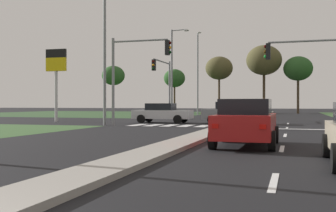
{
  "coord_description": "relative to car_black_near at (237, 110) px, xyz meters",
  "views": [
    {
      "loc": [
        3.84,
        -2.05,
        1.46
      ],
      "look_at": [
        -8.09,
        37.71,
        1.24
      ],
      "focal_mm": 44.6,
      "sensor_mm": 36.0,
      "label": 1
    }
  ],
  "objects": [
    {
      "name": "treeline_fifth",
      "position": [
        1.96,
        16.73,
        7.39
      ],
      "size": [
        5.42,
        5.42,
        10.49
      ],
      "color": "#423323",
      "rests_on": "ground"
    },
    {
      "name": "ground_plane",
      "position": [
        2.39,
        -16.96,
        -0.76
      ],
      "size": [
        200.0,
        200.0,
        0.0
      ],
      "primitive_type": "plane",
      "color": "black"
    },
    {
      "name": "lane_dash_second",
      "position": [
        5.89,
        -35.02,
        -0.75
      ],
      "size": [
        0.14,
        2.0,
        0.01
      ],
      "primitive_type": "cube",
      "color": "silver",
      "rests_on": "ground"
    },
    {
      "name": "treeline_second",
      "position": [
        -12.41,
        16.83,
        4.87
      ],
      "size": [
        3.5,
        3.5,
        7.16
      ],
      "color": "#423323",
      "rests_on": "ground"
    },
    {
      "name": "lane_dash_fifth",
      "position": [
        5.89,
        -17.02,
        -0.75
      ],
      "size": [
        0.14,
        2.0,
        0.01
      ],
      "primitive_type": "cube",
      "color": "silver",
      "rests_on": "ground"
    },
    {
      "name": "lane_dash_fourth",
      "position": [
        5.89,
        -23.02,
        -0.75
      ],
      "size": [
        0.14,
        2.0,
        0.01
      ],
      "primitive_type": "cube",
      "color": "silver",
      "rests_on": "ground"
    },
    {
      "name": "car_silver_second",
      "position": [
        -3.39,
        -18.47,
        0.01
      ],
      "size": [
        4.53,
        2.02,
        1.5
      ],
      "rotation": [
        0.0,
        0.0,
        -1.57
      ],
      "color": "#B7B7BC",
      "rests_on": "ground"
    },
    {
      "name": "street_lamp_third",
      "position": [
        -5.72,
        -7.32,
        4.34
      ],
      "size": [
        2.04,
        0.56,
        9.18
      ],
      "color": "gray",
      "rests_on": "ground"
    },
    {
      "name": "stop_bar_near",
      "position": [
        6.19,
        -23.96,
        -0.75
      ],
      "size": [
        6.4,
        0.5,
        0.01
      ],
      "primitive_type": "cube",
      "color": "silver",
      "rests_on": "ground"
    },
    {
      "name": "car_black_near",
      "position": [
        0.0,
        0.0,
        0.0
      ],
      "size": [
        2.09,
        4.33,
        1.48
      ],
      "rotation": [
        0.0,
        0.0,
        3.14
      ],
      "color": "black",
      "rests_on": "ground"
    },
    {
      "name": "treeline_third",
      "position": [
        -5.31,
        18.49,
        6.49
      ],
      "size": [
        4.45,
        4.45,
        9.18
      ],
      "color": "#423323",
      "rests_on": "ground"
    },
    {
      "name": "car_grey_sixth",
      "position": [
        2.03,
        -18.75,
        0.06
      ],
      "size": [
        4.32,
        2.07,
        1.6
      ],
      "rotation": [
        0.0,
        0.0,
        -1.57
      ],
      "color": "slate",
      "rests_on": "ground"
    },
    {
      "name": "car_red_third",
      "position": [
        4.69,
        -34.54,
        0.06
      ],
      "size": [
        2.06,
        4.18,
        1.62
      ],
      "color": "#A31919",
      "rests_on": "ground"
    },
    {
      "name": "crosswalk_bar_fourth",
      "position": [
        -0.56,
        -22.16,
        -0.75
      ],
      "size": [
        0.7,
        2.8,
        0.01
      ],
      "primitive_type": "cube",
      "color": "silver",
      "rests_on": "ground"
    },
    {
      "name": "crosswalk_bar_second",
      "position": [
        -2.86,
        -22.16,
        -0.75
      ],
      "size": [
        0.7,
        2.8,
        0.01
      ],
      "primitive_type": "cube",
      "color": "silver",
      "rests_on": "ground"
    },
    {
      "name": "treeline_near",
      "position": [
        -22.33,
        14.62,
        5.36
      ],
      "size": [
        3.79,
        3.79,
        7.77
      ],
      "color": "#423323",
      "rests_on": "ground"
    },
    {
      "name": "traffic_signal_far_left",
      "position": [
        -5.21,
        -12.22,
        3.1
      ],
      "size": [
        0.32,
        5.1,
        5.56
      ],
      "color": "gray",
      "rests_on": "ground"
    },
    {
      "name": "street_lamp_fourth",
      "position": [
        -5.82,
        4.91,
        5.18
      ],
      "size": [
        1.0,
        2.15,
        10.76
      ],
      "color": "gray",
      "rests_on": "ground"
    },
    {
      "name": "crosswalk_bar_third",
      "position": [
        -1.71,
        -22.16,
        -0.75
      ],
      "size": [
        0.7,
        2.8,
        0.01
      ],
      "primitive_type": "cube",
      "color": "silver",
      "rests_on": "ground"
    },
    {
      "name": "street_lamp_second",
      "position": [
        -6.07,
        -23.55,
        4.44
      ],
      "size": [
        2.33,
        1.18,
        9.27
      ],
      "color": "gray",
      "rests_on": "ground"
    },
    {
      "name": "crosswalk_bar_sixth",
      "position": [
        1.74,
        -22.16,
        -0.75
      ],
      "size": [
        0.7,
        2.8,
        0.01
      ],
      "primitive_type": "cube",
      "color": "silver",
      "rests_on": "ground"
    },
    {
      "name": "crosswalk_bar_fifth",
      "position": [
        0.59,
        -22.16,
        -0.75
      ],
      "size": [
        0.7,
        2.8,
        0.01
      ],
      "primitive_type": "cube",
      "color": "silver",
      "rests_on": "ground"
    },
    {
      "name": "lane_dash_near",
      "position": [
        5.89,
        -41.02,
        -0.75
      ],
      "size": [
        0.14,
        2.0,
        0.01
      ],
      "primitive_type": "cube",
      "color": "silver",
      "rests_on": "ground"
    },
    {
      "name": "crosswalk_bar_near",
      "position": [
        -4.01,
        -22.16,
        -0.75
      ],
      "size": [
        0.7,
        2.8,
        0.01
      ],
      "primitive_type": "cube",
      "color": "silver",
      "rests_on": "ground"
    },
    {
      "name": "traffic_signal_near_left",
      "position": [
        -3.78,
        -23.56,
        3.2
      ],
      "size": [
        4.12,
        0.32,
        5.82
      ],
      "color": "gray",
      "rests_on": "ground"
    },
    {
      "name": "pedestrian_at_median",
      "position": [
        2.29,
        -3.34,
        0.45
      ],
      "size": [
        0.34,
        0.34,
        1.76
      ],
      "rotation": [
        0.0,
        0.0,
        4.68
      ],
      "color": "#232833",
      "rests_on": "median_island_far"
    },
    {
      "name": "treeline_fourth",
      "position": [
        6.97,
        16.66,
        5.97
      ],
      "size": [
        4.32,
        4.32,
        8.61
      ],
      "color": "#423323",
      "rests_on": "ground"
    },
    {
      "name": "median_island_near",
      "position": [
        2.39,
        -35.96,
        -0.69
      ],
      "size": [
        1.2,
        22.0,
        0.14
      ],
      "primitive_type": "cube",
      "color": "gray",
      "rests_on": "ground"
    },
    {
      "name": "fuel_price_totem",
      "position": [
        -12.39,
        -18.9,
        3.59
      ],
      "size": [
        1.8,
        0.24,
        5.94
      ],
      "color": "silver",
      "rests_on": "ground"
    },
    {
      "name": "lane_dash_third",
      "position": [
        5.89,
        -29.02,
        -0.75
      ],
      "size": [
        0.14,
        2.0,
        0.01
      ],
      "primitive_type": "cube",
      "color": "silver",
      "rests_on": "ground"
    },
    {
      "name": "median_island_far",
      "position": [
        2.39,
        8.04,
        -0.69
      ],
      "size": [
        1.2,
        36.0,
        0.14
      ],
      "primitive_type": "cube",
      "color": "#ADA89E",
      "rests_on": "ground"
    },
    {
      "name": "traffic_signal_near_right",
      "position": [
        7.91,
        -23.56,
        2.99
      ],
      "size": [
        5.52,
        0.32,
        5.35
      ],
      "color": "gray",
      "rests_on": "ground"
    },
    {
      "name": "grass_verge_far_left",
      "position": [
        -23.11,
        7.54,
        -0.76
      ],
      "size": [
        35.0,
        35.0,
        0.01
      ],
      "primitive_type": "cube",
      "color": "#2D4C28",
      "rests_on": "ground"
    }
  ]
}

